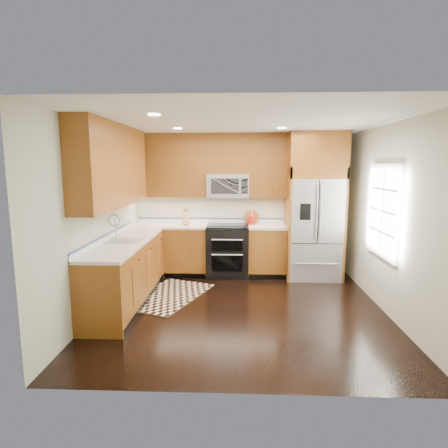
{
  "coord_description": "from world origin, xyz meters",
  "views": [
    {
      "loc": [
        -0.04,
        -5.08,
        2.04
      ],
      "look_at": [
        -0.27,
        0.6,
        1.14
      ],
      "focal_mm": 30.0,
      "sensor_mm": 36.0,
      "label": 1
    }
  ],
  "objects_px": {
    "refrigerator": "(314,206)",
    "utensil_crock": "(252,218)",
    "knife_block": "(186,218)",
    "rug": "(168,295)",
    "range": "(228,251)"
  },
  "relations": [
    {
      "from": "rug",
      "to": "refrigerator",
      "type": "bearing_deg",
      "value": 45.73
    },
    {
      "from": "refrigerator",
      "to": "rug",
      "type": "relative_size",
      "value": 1.73
    },
    {
      "from": "range",
      "to": "rug",
      "type": "height_order",
      "value": "range"
    },
    {
      "from": "refrigerator",
      "to": "utensil_crock",
      "type": "bearing_deg",
      "value": 171.44
    },
    {
      "from": "knife_block",
      "to": "utensil_crock",
      "type": "height_order",
      "value": "utensil_crock"
    },
    {
      "from": "refrigerator",
      "to": "utensil_crock",
      "type": "relative_size",
      "value": 7.89
    },
    {
      "from": "range",
      "to": "utensil_crock",
      "type": "distance_m",
      "value": 0.74
    },
    {
      "from": "knife_block",
      "to": "utensil_crock",
      "type": "distance_m",
      "value": 1.22
    },
    {
      "from": "knife_block",
      "to": "rug",
      "type": "bearing_deg",
      "value": -95.45
    },
    {
      "from": "range",
      "to": "knife_block",
      "type": "height_order",
      "value": "knife_block"
    },
    {
      "from": "range",
      "to": "rug",
      "type": "bearing_deg",
      "value": -127.92
    },
    {
      "from": "refrigerator",
      "to": "rug",
      "type": "distance_m",
      "value": 2.99
    },
    {
      "from": "refrigerator",
      "to": "rug",
      "type": "height_order",
      "value": "refrigerator"
    },
    {
      "from": "refrigerator",
      "to": "rug",
      "type": "bearing_deg",
      "value": -155.51
    },
    {
      "from": "range",
      "to": "refrigerator",
      "type": "height_order",
      "value": "refrigerator"
    }
  ]
}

